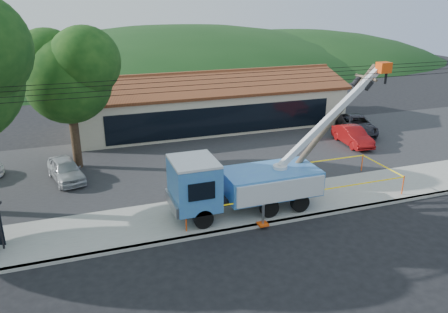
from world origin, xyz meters
name	(u,v)px	position (x,y,z in m)	size (l,w,h in m)	color
ground	(259,253)	(0.00, 0.00, 0.00)	(120.00, 120.00, 0.00)	black
curb	(241,229)	(0.00, 2.10, 0.07)	(60.00, 0.25, 0.15)	gray
sidewalk	(228,211)	(0.00, 4.00, 0.07)	(60.00, 4.00, 0.15)	gray
parking_lot	(188,160)	(0.00, 12.00, 0.05)	(60.00, 12.00, 0.10)	#28282B
strip_mall	(209,104)	(4.00, 19.98, 1.88)	(22.50, 8.53, 4.67)	beige
tree_lot	(67,72)	(-7.00, 13.00, 6.21)	(6.30, 5.60, 8.94)	#332316
hill_west	(11,74)	(-15.00, 55.00, 0.00)	(78.40, 56.00, 28.00)	#153814
hill_center	(180,65)	(10.00, 55.00, 0.00)	(89.60, 64.00, 32.00)	#153814
hill_east	(290,60)	(30.00, 55.00, 0.00)	(72.80, 52.00, 26.00)	#153814
utility_truck	(242,181)	(0.65, 3.76, 1.74)	(11.56, 4.08, 7.15)	black
leaning_pole	(327,127)	(5.61, 4.21, 3.96)	(6.13, 1.75, 7.09)	#4D3C32
caution_tape	(287,183)	(3.59, 4.44, 0.96)	(12.33, 3.73, 1.08)	#F44A0D
car_silver	(67,182)	(-7.74, 10.95, 0.00)	(1.57, 3.90, 1.33)	#B0B4B8
car_red	(352,146)	(12.33, 11.05, 0.00)	(1.42, 4.08, 1.34)	#9C0F10
car_dark	(356,134)	(14.36, 13.42, 0.00)	(2.33, 5.04, 1.40)	black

